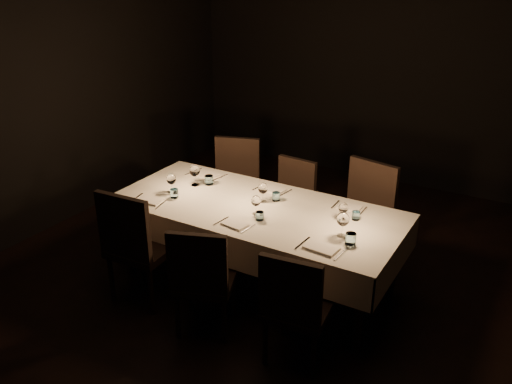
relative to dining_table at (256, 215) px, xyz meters
The scene contains 14 objects.
room 0.81m from the dining_table, ahead, with size 5.01×6.01×3.01m.
dining_table is the anchor object (origin of this frame).
chair_near_left 1.04m from the dining_table, 134.21° to the right, with size 0.53×0.53×1.04m.
place_setting_near_left 0.85m from the dining_table, 165.01° to the right, with size 0.34×0.40×0.18m.
chair_near_center 0.84m from the dining_table, 89.50° to the right, with size 0.58×0.58×0.94m.
place_setting_near_center 0.27m from the dining_table, 70.89° to the right, with size 0.31×0.39×0.17m.
chair_near_right 1.11m from the dining_table, 45.32° to the right, with size 0.49×0.49×0.93m.
place_setting_near_right 0.88m from the dining_table, 14.44° to the right, with size 0.37×0.42×0.20m.
chair_far_left 1.11m from the dining_table, 131.98° to the left, with size 0.60×0.60×0.99m.
place_setting_far_left 0.77m from the dining_table, 163.30° to the left, with size 0.38×0.42×0.20m.
chair_far_center 0.87m from the dining_table, 95.58° to the left, with size 0.46×0.46×0.88m.
place_setting_far_center 0.26m from the dining_table, 88.82° to the left, with size 0.33×0.40×0.18m.
chair_far_right 1.04m from the dining_table, 46.60° to the left, with size 0.58×0.58×1.03m.
place_setting_far_right 0.79m from the dining_table, 16.14° to the left, with size 0.29×0.39×0.16m.
Camera 1 is at (2.12, -3.63, 2.76)m, focal length 38.00 mm.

